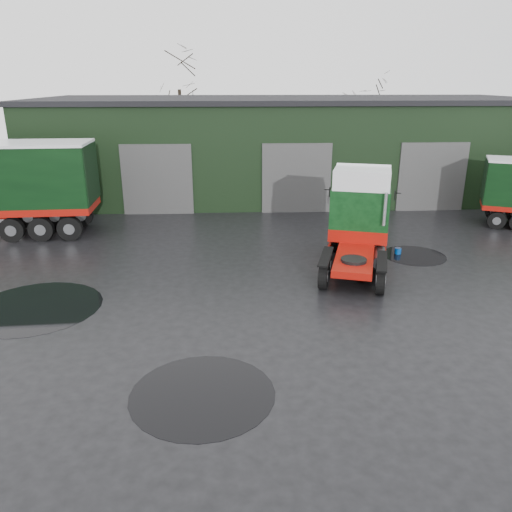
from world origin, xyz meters
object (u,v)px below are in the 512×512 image
(tree_back_a, at_px, (180,113))
(tree_back_b, at_px, (364,124))
(warehouse, at_px, (286,145))
(hero_tractor, at_px, (358,223))
(wash_bucket, at_px, (398,251))

(tree_back_a, xyz_separation_m, tree_back_b, (16.00, 0.00, -1.00))
(warehouse, relative_size, hero_tractor, 5.08)
(hero_tractor, bearing_deg, tree_back_b, 92.05)
(warehouse, distance_m, tree_back_a, 12.90)
(warehouse, bearing_deg, wash_bucket, -75.30)
(hero_tractor, distance_m, wash_bucket, 3.58)
(warehouse, distance_m, tree_back_b, 12.82)
(tree_back_a, distance_m, tree_back_b, 16.03)
(warehouse, height_order, tree_back_a, tree_back_a)
(warehouse, height_order, wash_bucket, warehouse)
(tree_back_a, relative_size, tree_back_b, 1.27)
(tree_back_b, bearing_deg, wash_bucket, -100.42)
(warehouse, bearing_deg, hero_tractor, -85.62)
(tree_back_b, bearing_deg, tree_back_a, 180.00)
(warehouse, distance_m, wash_bucket, 14.59)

